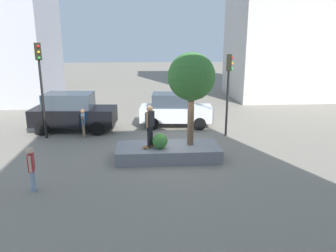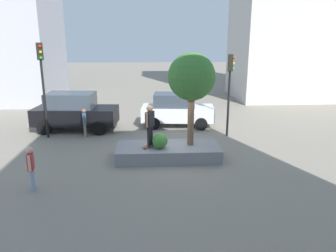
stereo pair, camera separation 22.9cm
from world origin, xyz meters
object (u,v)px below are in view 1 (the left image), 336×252
Objects in this scene: plaza_tree at (191,78)px; police_car at (175,110)px; planter_ledge at (168,152)px; skateboard at (150,146)px; skateboarder at (150,123)px; passerby_with_bag at (31,166)px; sedan_parked at (73,112)px; traffic_light_corner at (228,81)px; traffic_light_median at (40,75)px; bystander_watching at (83,121)px.

plaza_tree is 0.91× the size of police_car.
skateboard is at bearing -171.43° from planter_ledge.
skateboarder is 5.85m from police_car.
police_car is at bearing 55.20° from passerby_with_bag.
plaza_tree is at bearing -38.25° from sedan_parked.
traffic_light_corner is at bearing 52.19° from plaza_tree.
sedan_parked is at bearing 130.53° from skateboard.
skateboard is (-0.78, -0.12, 0.34)m from planter_ledge.
bystander_watching is (1.97, -0.01, -2.44)m from traffic_light_median.
skateboard is at bearing -33.53° from traffic_light_median.
traffic_light_corner is (2.42, 3.12, -0.56)m from plaza_tree.
sedan_parked is 1.09× the size of police_car.
traffic_light_median is at bearing 178.53° from traffic_light_corner.
traffic_light_median is at bearing 179.62° from bystander_watching.
planter_ledge is at bearing -44.01° from sedan_parked.
plaza_tree is at bearing 26.33° from passerby_with_bag.
bystander_watching is at bearing -158.66° from police_car.
planter_ledge is 5.52m from bystander_watching.
passerby_with_bag reaches higher than planter_ledge.
traffic_light_median reaches higher than passerby_with_bag.
skateboarder is 0.37× the size of sedan_parked.
traffic_light_median is at bearing -129.32° from sedan_parked.
plaza_tree is at bearing 7.39° from skateboarder.
planter_ledge is 2.84× the size of passerby_with_bag.
skateboard is 5.00m from bystander_watching.
police_car is at bearing 15.63° from traffic_light_median.
traffic_light_corner is (2.58, -2.22, 1.97)m from police_car.
traffic_light_corner is 2.80× the size of bystander_watching.
sedan_parked is 8.85m from traffic_light_corner.
police_car reaches higher than passerby_with_bag.
traffic_light_corner is at bearing 35.98° from passerby_with_bag.
bystander_watching is (0.82, -1.42, -0.20)m from sedan_parked.
plaza_tree reaches higher than traffic_light_corner.
traffic_light_corner reaches higher than sedan_parked.
passerby_with_bag is at bearing -150.20° from planter_ledge.
traffic_light_median is at bearing 146.47° from skateboarder.
plaza_tree is 2.26× the size of skateboarder.
traffic_light_median is 3.18× the size of bystander_watching.
skateboarder is at bearing -90.00° from skateboard.
planter_ledge is 5.68m from passerby_with_bag.
skateboard is (-1.78, -0.23, -2.90)m from plaza_tree.
police_car reaches higher than planter_ledge.
passerby_with_bag is at bearing -124.80° from police_car.
police_car is at bearing 81.22° from planter_ledge.
plaza_tree is (1.00, 0.11, 3.25)m from planter_ledge.
plaza_tree reaches higher than police_car.
sedan_parked is at bearing 130.53° from skateboarder.
bystander_watching is 6.31m from passerby_with_bag.
traffic_light_median reaches higher than traffic_light_corner.
plaza_tree is 2.53× the size of passerby_with_bag.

